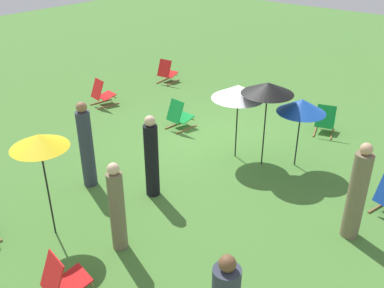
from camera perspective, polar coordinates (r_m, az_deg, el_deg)
ground_plane at (r=11.04m, az=3.93°, el=-0.08°), size 40.00×40.00×0.00m
deckchair_0 at (r=11.97m, az=17.15°, el=2.93°), size 0.69×0.87×0.83m
deckchair_3 at (r=11.74m, az=-1.70°, el=3.73°), size 0.56×0.81×0.83m
deckchair_5 at (r=6.93m, az=-16.62°, el=-16.87°), size 0.61×0.83×0.83m
deckchair_6 at (r=15.30m, az=-3.32°, el=9.42°), size 0.55×0.81×0.83m
deckchair_7 at (r=13.58m, az=-11.78°, el=6.51°), size 0.61×0.84×0.83m
umbrella_0 at (r=9.85m, az=6.13°, el=6.85°), size 1.22×1.22×1.81m
umbrella_1 at (r=9.48m, az=9.96°, el=7.25°), size 1.15×1.15×2.01m
umbrella_2 at (r=7.48m, az=-19.52°, el=0.32°), size 0.97×0.97×2.00m
umbrella_3 at (r=9.76m, az=14.26°, el=4.88°), size 1.08×1.08×1.64m
person_1 at (r=8.03m, az=20.92°, el=-6.16°), size 0.42×0.42×1.87m
person_2 at (r=8.69m, az=-5.35°, el=-1.87°), size 0.30×0.30×1.77m
person_3 at (r=9.22m, az=-13.75°, el=-0.33°), size 0.41×0.41×1.91m
person_4 at (r=7.40m, az=-9.85°, el=-8.40°), size 0.30×0.30×1.68m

